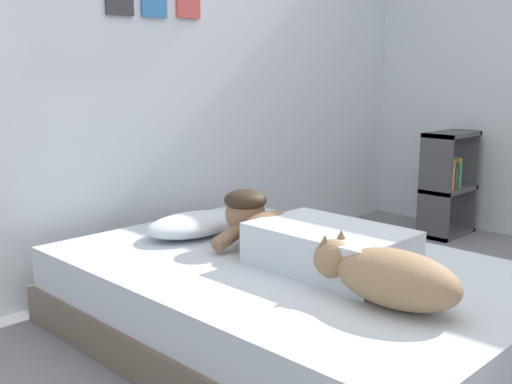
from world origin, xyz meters
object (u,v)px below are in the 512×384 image
(pillow, at_px, (193,224))
(person_lying, at_px, (304,238))
(coffee_cup, at_px, (253,233))
(cell_phone, at_px, (275,252))
(bookshelf, at_px, (448,182))
(dog, at_px, (388,276))
(bed, at_px, (291,303))

(pillow, height_order, person_lying, person_lying)
(pillow, height_order, coffee_cup, pillow)
(pillow, relative_size, coffee_cup, 4.16)
(person_lying, xyz_separation_m, coffee_cup, (0.09, 0.40, -0.07))
(cell_phone, bearing_deg, bookshelf, 6.98)
(dog, xyz_separation_m, cell_phone, (0.17, 0.70, -0.10))
(dog, distance_m, cell_phone, 0.73)
(bed, distance_m, dog, 0.65)
(dog, height_order, coffee_cup, dog)
(pillow, distance_m, cell_phone, 0.51)
(cell_phone, xyz_separation_m, bookshelf, (2.10, 0.26, 0.02))
(person_lying, height_order, bookshelf, bookshelf)
(coffee_cup, relative_size, cell_phone, 0.89)
(cell_phone, bearing_deg, coffee_cup, 70.44)
(bed, relative_size, pillow, 4.02)
(bookshelf, bearing_deg, bed, -169.53)
(cell_phone, bearing_deg, pillow, 97.52)
(bed, xyz_separation_m, dog, (-0.12, -0.56, 0.29))
(coffee_cup, bearing_deg, person_lying, -102.68)
(person_lying, bearing_deg, pillow, 94.63)
(person_lying, distance_m, bookshelf, 2.15)
(dog, relative_size, bookshelf, 0.77)
(dog, xyz_separation_m, bookshelf, (2.27, 0.96, -0.08))
(bookshelf, bearing_deg, cell_phone, -173.02)
(bed, xyz_separation_m, coffee_cup, (0.13, 0.36, 0.22))
(person_lying, xyz_separation_m, cell_phone, (0.01, 0.18, -0.10))
(bed, distance_m, person_lying, 0.30)
(bed, xyz_separation_m, pillow, (-0.02, 0.64, 0.24))
(bed, relative_size, dog, 3.64)
(coffee_cup, distance_m, cell_phone, 0.24)
(bed, xyz_separation_m, bookshelf, (2.15, 0.40, 0.21))
(coffee_cup, xyz_separation_m, bookshelf, (2.02, 0.03, -0.02))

